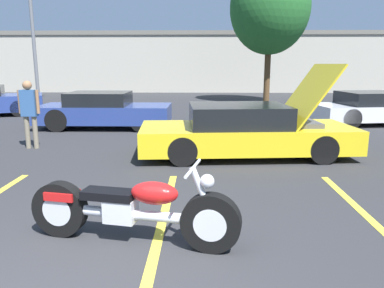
% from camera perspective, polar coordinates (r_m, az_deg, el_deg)
% --- Properties ---
extents(parking_stripe_middle, '(0.12, 4.55, 0.01)m').
position_cam_1_polar(parking_stripe_middle, '(4.91, -4.81, -12.68)').
color(parking_stripe_middle, yellow).
rests_on(parking_stripe_middle, ground).
extents(parking_stripe_back, '(0.12, 4.55, 0.01)m').
position_cam_1_polar(parking_stripe_back, '(5.40, 27.04, -11.68)').
color(parking_stripe_back, yellow).
rests_on(parking_stripe_back, ground).
extents(far_building, '(32.00, 4.20, 4.40)m').
position_cam_1_polar(far_building, '(29.65, -0.91, 12.63)').
color(far_building, '#B2AD9E').
rests_on(far_building, ground).
extents(light_pole, '(1.21, 0.28, 8.41)m').
position_cam_1_polar(light_pole, '(21.61, -23.11, 17.90)').
color(light_pole, slate).
rests_on(light_pole, ground).
extents(tree_background, '(4.10, 4.10, 7.25)m').
position_cam_1_polar(tree_background, '(20.84, 11.78, 19.63)').
color(tree_background, brown).
rests_on(tree_background, ground).
extents(motorcycle, '(2.52, 0.84, 0.97)m').
position_cam_1_polar(motorcycle, '(4.45, -9.17, -9.88)').
color(motorcycle, black).
rests_on(motorcycle, ground).
extents(show_car_hood_open, '(4.88, 2.25, 2.06)m').
position_cam_1_polar(show_car_hood_open, '(8.59, 8.29, 1.97)').
color(show_car_hood_open, yellow).
rests_on(show_car_hood_open, ground).
extents(parked_car_right_row, '(4.38, 2.47, 1.12)m').
position_cam_1_polar(parked_car_right_row, '(14.54, 25.82, 4.89)').
color(parked_car_right_row, silver).
rests_on(parked_car_right_row, ground).
extents(parked_car_mid_row, '(4.24, 1.77, 1.17)m').
position_cam_1_polar(parked_car_mid_row, '(12.61, -13.29, 4.98)').
color(parked_car_mid_row, navy).
rests_on(parked_car_mid_row, ground).
extents(spectator_by_show_car, '(0.52, 0.22, 1.67)m').
position_cam_1_polar(spectator_by_show_car, '(10.01, -23.56, 4.95)').
color(spectator_by_show_car, gray).
rests_on(spectator_by_show_car, ground).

